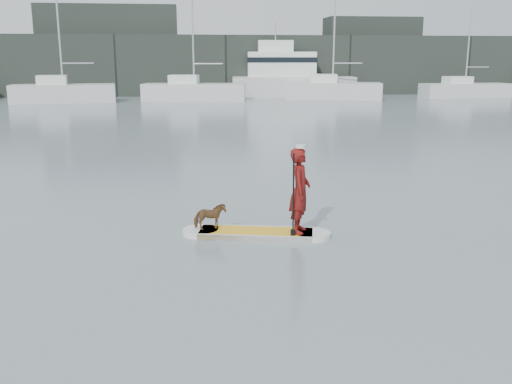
{
  "coord_description": "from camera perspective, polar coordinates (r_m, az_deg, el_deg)",
  "views": [
    {
      "loc": [
        -2.27,
        -8.33,
        3.88
      ],
      "look_at": [
        -0.81,
        3.68,
        1.0
      ],
      "focal_mm": 40.0,
      "sensor_mm": 36.0,
      "label": 1
    }
  ],
  "objects": [
    {
      "name": "sailboat_e",
      "position": [
        54.14,
        7.58,
        10.13
      ],
      "size": [
        9.17,
        4.5,
        12.73
      ],
      "rotation": [
        0.0,
        0.0,
        -0.2
      ],
      "color": "silver",
      "rests_on": "ground"
    },
    {
      "name": "ground",
      "position": [
        9.46,
        7.7,
        -10.94
      ],
      "size": [
        140.0,
        140.0,
        0.0
      ],
      "primitive_type": "plane",
      "color": "slate",
      "rests_on": "ground"
    },
    {
      "name": "sailboat_f",
      "position": [
        59.46,
        20.11,
        9.68
      ],
      "size": [
        8.65,
        3.02,
        12.75
      ],
      "rotation": [
        0.0,
        0.0,
        0.06
      ],
      "color": "silver",
      "rests_on": "ground"
    },
    {
      "name": "dog",
      "position": [
        12.72,
        -4.64,
        -2.46
      ],
      "size": [
        0.74,
        0.45,
        0.59
      ],
      "primitive_type": "imported",
      "rotation": [
        0.0,
        0.0,
        1.77
      ],
      "color": "#55341D",
      "rests_on": "paddleboard"
    },
    {
      "name": "shore_building_west",
      "position": [
        62.81,
        -14.42,
        13.55
      ],
      "size": [
        14.0,
        4.0,
        9.0
      ],
      "primitive_type": "cube",
      "color": "black",
      "rests_on": "ground"
    },
    {
      "name": "motor_yacht_a",
      "position": [
        57.19,
        3.21,
        11.49
      ],
      "size": [
        12.2,
        4.75,
        7.15
      ],
      "rotation": [
        0.0,
        0.0,
        -0.09
      ],
      "color": "silver",
      "rests_on": "ground"
    },
    {
      "name": "sailboat_d",
      "position": [
        52.39,
        -6.28,
        10.12
      ],
      "size": [
        9.45,
        4.12,
        13.47
      ],
      "rotation": [
        0.0,
        0.0,
        -0.14
      ],
      "color": "silver",
      "rests_on": "ground"
    },
    {
      "name": "paddleboard",
      "position": [
        12.68,
        0.0,
        -4.14
      ],
      "size": [
        3.24,
        1.35,
        0.12
      ],
      "rotation": [
        0.0,
        0.0,
        -0.22
      ],
      "color": "#EDAC16",
      "rests_on": "ground"
    },
    {
      "name": "paddle",
      "position": [
        12.15,
        3.74,
        -1.33
      ],
      "size": [
        0.1,
        0.3,
        2.0
      ],
      "rotation": [
        0.0,
        0.0,
        -0.22
      ],
      "color": "black",
      "rests_on": "ground"
    },
    {
      "name": "sailboat_c",
      "position": [
        52.66,
        -18.78,
        9.47
      ],
      "size": [
        8.95,
        3.97,
        12.42
      ],
      "rotation": [
        0.0,
        0.0,
        0.13
      ],
      "color": "silver",
      "rests_on": "ground"
    },
    {
      "name": "white_cap",
      "position": [
        12.18,
        4.49,
        4.57
      ],
      "size": [
        0.22,
        0.22,
        0.07
      ],
      "primitive_type": "cylinder",
      "color": "silver",
      "rests_on": "paddler"
    },
    {
      "name": "shore_mass",
      "position": [
        61.38,
        -4.94,
        12.52
      ],
      "size": [
        90.0,
        6.0,
        6.0
      ],
      "primitive_type": "cube",
      "color": "black",
      "rests_on": "ground"
    },
    {
      "name": "shore_building_east",
      "position": [
        65.54,
        11.38,
        13.24
      ],
      "size": [
        10.0,
        4.0,
        8.0
      ],
      "primitive_type": "cube",
      "color": "black",
      "rests_on": "ground"
    },
    {
      "name": "paddler",
      "position": [
        12.36,
        4.41,
        0.14
      ],
      "size": [
        0.63,
        0.78,
        1.87
      ],
      "primitive_type": "imported",
      "rotation": [
        0.0,
        0.0,
        1.26
      ],
      "color": "maroon",
      "rests_on": "paddleboard"
    }
  ]
}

